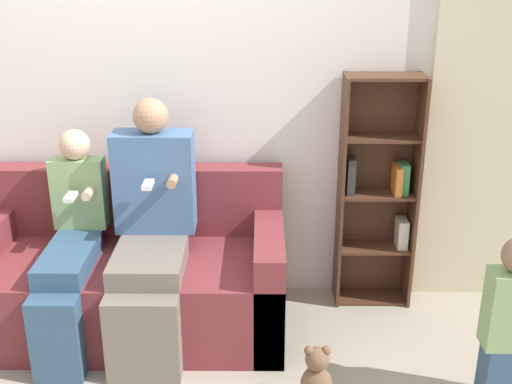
{
  "coord_description": "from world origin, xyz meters",
  "views": [
    {
      "loc": [
        0.64,
        -2.71,
        2.07
      ],
      "look_at": [
        0.61,
        0.55,
        0.81
      ],
      "focal_mm": 45.0,
      "sensor_mm": 36.0,
      "label": 1
    }
  ],
  "objects_px": {
    "adult_seated": "(151,224)",
    "bookshelf": "(378,192)",
    "couch": "(131,279)",
    "toddler_standing": "(510,321)",
    "child_seated": "(70,246)",
    "teddy_bear": "(317,376)"
  },
  "relations": [
    {
      "from": "adult_seated",
      "to": "child_seated",
      "type": "height_order",
      "value": "adult_seated"
    },
    {
      "from": "adult_seated",
      "to": "bookshelf",
      "type": "relative_size",
      "value": 0.94
    },
    {
      "from": "couch",
      "to": "teddy_bear",
      "type": "xyz_separation_m",
      "value": [
        1.01,
        -0.67,
        -0.15
      ]
    },
    {
      "from": "child_seated",
      "to": "teddy_bear",
      "type": "xyz_separation_m",
      "value": [
        1.29,
        -0.53,
        -0.43
      ]
    },
    {
      "from": "child_seated",
      "to": "bookshelf",
      "type": "bearing_deg",
      "value": 15.45
    },
    {
      "from": "toddler_standing",
      "to": "bookshelf",
      "type": "relative_size",
      "value": 0.62
    },
    {
      "from": "couch",
      "to": "toddler_standing",
      "type": "distance_m",
      "value": 2.01
    },
    {
      "from": "couch",
      "to": "teddy_bear",
      "type": "bearing_deg",
      "value": -33.48
    },
    {
      "from": "toddler_standing",
      "to": "teddy_bear",
      "type": "xyz_separation_m",
      "value": [
        -0.88,
        -0.01,
        -0.3
      ]
    },
    {
      "from": "bookshelf",
      "to": "teddy_bear",
      "type": "distance_m",
      "value": 1.22
    },
    {
      "from": "couch",
      "to": "bookshelf",
      "type": "height_order",
      "value": "bookshelf"
    },
    {
      "from": "toddler_standing",
      "to": "bookshelf",
      "type": "height_order",
      "value": "bookshelf"
    },
    {
      "from": "adult_seated",
      "to": "toddler_standing",
      "type": "xyz_separation_m",
      "value": [
        1.74,
        -0.57,
        -0.23
      ]
    },
    {
      "from": "adult_seated",
      "to": "toddler_standing",
      "type": "bearing_deg",
      "value": -18.06
    },
    {
      "from": "couch",
      "to": "teddy_bear",
      "type": "relative_size",
      "value": 5.56
    },
    {
      "from": "couch",
      "to": "adult_seated",
      "type": "bearing_deg",
      "value": -31.17
    },
    {
      "from": "couch",
      "to": "child_seated",
      "type": "bearing_deg",
      "value": -153.58
    },
    {
      "from": "adult_seated",
      "to": "child_seated",
      "type": "xyz_separation_m",
      "value": [
        -0.43,
        -0.05,
        -0.11
      ]
    },
    {
      "from": "bookshelf",
      "to": "adult_seated",
      "type": "bearing_deg",
      "value": -161.63
    },
    {
      "from": "couch",
      "to": "toddler_standing",
      "type": "height_order",
      "value": "same"
    },
    {
      "from": "toddler_standing",
      "to": "child_seated",
      "type": "bearing_deg",
      "value": 166.55
    },
    {
      "from": "child_seated",
      "to": "teddy_bear",
      "type": "relative_size",
      "value": 3.66
    }
  ]
}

